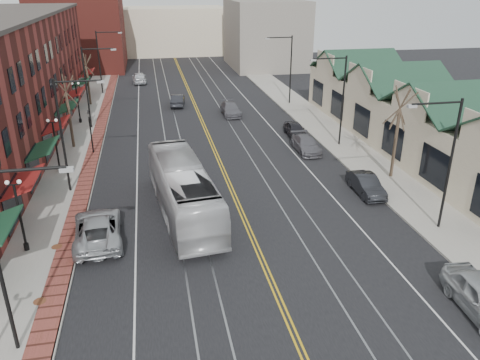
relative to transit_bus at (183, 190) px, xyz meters
name	(u,v)px	position (x,y,z in m)	size (l,w,h in m)	color
ground	(286,315)	(3.70, -11.05, -1.72)	(160.00, 160.00, 0.00)	black
sidewalk_left	(71,171)	(-8.30, 8.95, -1.64)	(4.00, 120.00, 0.15)	gray
sidewalk_right	(353,152)	(15.70, 8.95, -1.64)	(4.00, 120.00, 0.15)	gray
building_right	(418,124)	(21.70, 8.95, 0.58)	(8.00, 36.00, 4.60)	beige
backdrop_left	(80,26)	(-12.30, 58.95, 5.28)	(14.00, 18.00, 14.00)	maroon
backdrop_mid	(171,30)	(3.70, 73.95, 2.78)	(22.00, 14.00, 9.00)	beige
backdrop_right	(265,34)	(18.70, 53.95, 3.78)	(12.00, 16.00, 11.00)	slate
streetlight_l_0	(7,244)	(-7.34, -11.05, 3.31)	(3.33, 0.25, 8.00)	black
streetlight_l_1	(67,125)	(-7.34, 4.95, 3.31)	(3.33, 0.25, 8.00)	black
streetlight_l_2	(90,79)	(-7.34, 20.95, 3.31)	(3.33, 0.25, 8.00)	black
streetlight_l_3	(102,56)	(-7.34, 36.95, 3.31)	(3.33, 0.25, 8.00)	black
streetlight_r_0	(445,152)	(14.75, -5.05, 3.31)	(3.33, 0.25, 8.00)	black
streetlight_r_1	(339,92)	(14.75, 10.95, 3.31)	(3.33, 0.25, 8.00)	black
streetlight_r_2	(287,63)	(14.75, 26.95, 3.31)	(3.33, 0.25, 8.00)	black
lamppost_l_1	(20,217)	(-9.10, -3.05, 0.48)	(0.84, 0.28, 4.27)	black
lamppost_l_2	(56,146)	(-9.10, 8.95, 0.48)	(0.84, 0.28, 4.27)	black
lamppost_l_3	(78,103)	(-9.10, 22.95, 0.48)	(0.84, 0.28, 4.27)	black
tree_left_near	(69,110)	(-8.80, 14.95, 1.79)	(1.78, 1.37, 6.48)	#382B21
tree_left_far	(88,78)	(-8.80, 30.95, 1.56)	(1.66, 1.28, 6.02)	#382B21
tree_right_mid	(397,131)	(16.20, 2.95, 2.03)	(1.90, 1.46, 6.93)	#382B21
manhole_mid	(40,301)	(-7.50, -8.05, -1.56)	(0.60, 0.60, 0.02)	#592D19
manhole_far	(57,247)	(-7.50, -3.05, -1.56)	(0.60, 0.60, 0.02)	#592D19
traffic_signal	(90,128)	(-6.90, 12.95, 0.63)	(0.18, 0.15, 3.80)	black
transit_bus	(183,190)	(0.00, 0.00, 0.00)	(2.89, 12.35, 3.44)	silver
parked_suv	(98,229)	(-5.21, -2.54, -0.92)	(2.67, 5.78, 1.61)	#ACAFB4
parked_car_b	(366,185)	(13.00, 0.62, -1.03)	(1.46, 4.20, 1.38)	black
parked_car_c	(306,144)	(11.67, 10.01, -1.05)	(1.87, 4.60, 1.34)	slate
parked_car_d	(295,129)	(12.04, 14.48, -1.04)	(1.59, 3.96, 1.35)	black
distant_car_left	(178,100)	(1.64, 28.67, -1.01)	(1.49, 4.29, 1.41)	#222328
distant_car_right	(231,109)	(7.20, 23.37, -1.03)	(1.93, 4.74, 1.38)	slate
distant_car_far	(139,78)	(-2.97, 43.44, -0.91)	(1.90, 4.73, 1.61)	silver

